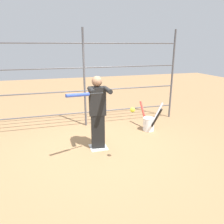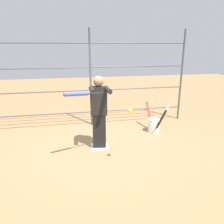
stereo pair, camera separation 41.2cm
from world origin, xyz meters
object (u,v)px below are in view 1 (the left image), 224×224
(softball_in_flight, at_px, (133,110))
(bat_bucket, at_px, (149,123))
(baseball_bat_swinging, at_px, (81,95))
(batter, at_px, (98,111))

(softball_in_flight, distance_m, bat_bucket, 2.27)
(baseball_bat_swinging, xyz_separation_m, bat_bucket, (-2.12, -1.30, -1.23))
(softball_in_flight, bearing_deg, baseball_bat_swinging, -21.28)
(softball_in_flight, bearing_deg, batter, -65.22)
(baseball_bat_swinging, xyz_separation_m, softball_in_flight, (-0.91, 0.35, -0.27))
(softball_in_flight, relative_size, bat_bucket, 0.09)
(batter, relative_size, softball_in_flight, 17.83)
(baseball_bat_swinging, relative_size, bat_bucket, 0.72)
(batter, relative_size, bat_bucket, 1.57)
(batter, xyz_separation_m, softball_in_flight, (-0.45, 0.97, 0.26))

